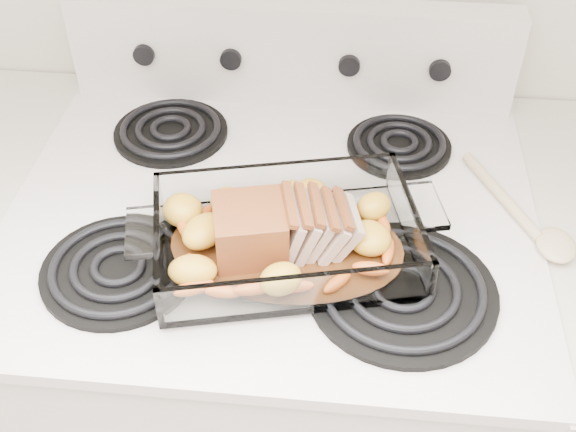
# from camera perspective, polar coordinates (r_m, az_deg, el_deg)

# --- Properties ---
(electric_range) EXTENTS (0.78, 0.70, 1.12)m
(electric_range) POSITION_cam_1_polar(r_m,az_deg,el_deg) (1.42, -0.96, -12.92)
(electric_range) COLOR silver
(electric_range) RESTS_ON ground
(baking_dish) EXTENTS (0.35, 0.23, 0.07)m
(baking_dish) POSITION_cam_1_polar(r_m,az_deg,el_deg) (0.98, -0.12, -2.06)
(baking_dish) COLOR white
(baking_dish) RESTS_ON electric_range
(pork_roast) EXTENTS (0.19, 0.09, 0.08)m
(pork_roast) POSITION_cam_1_polar(r_m,az_deg,el_deg) (0.96, -1.23, -0.89)
(pork_roast) COLOR brown
(pork_roast) RESTS_ON baking_dish
(roast_vegetables) EXTENTS (0.33, 0.18, 0.04)m
(roast_vegetables) POSITION_cam_1_polar(r_m,az_deg,el_deg) (1.00, -0.13, -0.41)
(roast_vegetables) COLOR #CC4815
(roast_vegetables) RESTS_ON baking_dish
(wooden_spoon) EXTENTS (0.14, 0.23, 0.02)m
(wooden_spoon) POSITION_cam_1_polar(r_m,az_deg,el_deg) (1.09, 18.67, -0.48)
(wooden_spoon) COLOR beige
(wooden_spoon) RESTS_ON electric_range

